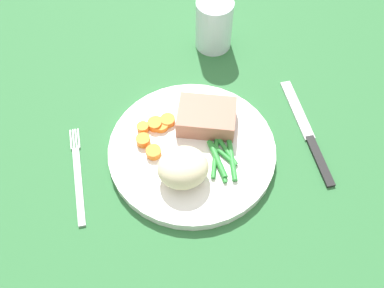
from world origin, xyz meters
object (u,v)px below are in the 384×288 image
Objects in this scene: fork at (78,175)px; water_glass at (214,27)px; dinner_plate at (192,151)px; knife at (307,133)px; meat_portion at (208,117)px.

water_glass is at bearing 36.59° from fork.
dinner_plate is 18.50cm from knife.
dinner_plate is 17.29cm from fork.
meat_portion is 0.43× the size of knife.
dinner_plate is 5.74cm from meat_portion.
fork is 35.76cm from knife.
meat_portion is 0.53× the size of fork.
water_glass is (26.03, 22.56, 3.70)cm from fork.
water_glass is (8.75, 22.31, 3.10)cm from dinner_plate.
water_glass reaches higher than knife.
knife is 2.23× the size of water_glass.
dinner_plate is at bearing -111.42° from water_glass.
knife is at bearing -66.69° from water_glass.
fork is at bearing -179.15° from dinner_plate.
knife is (18.49, -0.29, -0.60)cm from dinner_plate.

